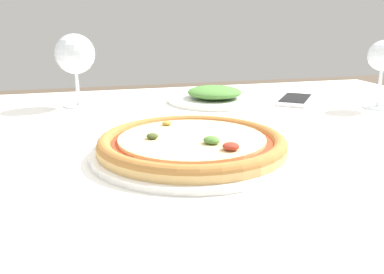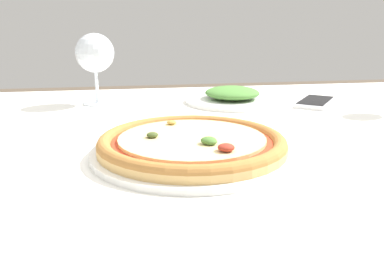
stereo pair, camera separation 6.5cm
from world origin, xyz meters
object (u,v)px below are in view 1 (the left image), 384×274
Objects in this scene: dining_table at (216,171)px; side_plate at (214,96)px; pizza_plate at (192,145)px; wine_glass_far_right at (75,55)px; wine_glass_far_left at (383,59)px; cell_phone at (295,100)px.

dining_table is 0.29m from side_plate.
pizza_plate is 0.47m from wine_glass_far_right.
side_plate is at bearing -6.39° from wine_glass_far_right.
wine_glass_far_left is at bearing 24.07° from pizza_plate.
wine_glass_far_right is at bearing 129.86° from dining_table.
wine_glass_far_left is (0.42, 0.10, 0.19)m from dining_table.
cell_phone is (-0.15, 0.11, -0.11)m from wine_glass_far_left.
pizza_plate is at bearing -155.93° from wine_glass_far_left.
pizza_plate reaches higher than side_plate.
wine_glass_far_right reaches higher than cell_phone.
cell_phone reaches higher than dining_table.
cell_phone is at bearing -9.56° from wine_glass_far_right.
cell_phone is at bearing 143.17° from wine_glass_far_left.
wine_glass_far_left is at bearing -16.63° from wine_glass_far_right.
cell_phone is 0.69× the size of side_plate.
wine_glass_far_right is at bearing 173.61° from side_plate.
side_plate reaches higher than cell_phone.
cell_phone is (0.27, 0.21, 0.09)m from dining_table.
wine_glass_far_left is 0.70m from wine_glass_far_right.
dining_table is 8.48× the size of wine_glass_far_left.
dining_table is at bearing -142.72° from cell_phone.
cell_phone is at bearing 43.58° from pizza_plate.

